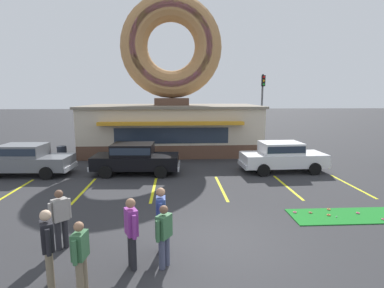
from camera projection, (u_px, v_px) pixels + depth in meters
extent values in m
plane|color=#2D2D30|center=(218.00, 243.00, 8.38)|extent=(160.00, 160.00, 0.00)
cube|color=brown|center=(172.00, 145.00, 22.02)|extent=(12.00, 6.00, 0.90)
cube|color=beige|center=(172.00, 123.00, 21.76)|extent=(12.00, 6.00, 2.30)
cube|color=slate|center=(172.00, 106.00, 21.56)|extent=(12.30, 6.30, 0.16)
cube|color=orange|center=(171.00, 123.00, 18.46)|extent=(9.00, 0.60, 0.20)
cube|color=#232D3D|center=(172.00, 136.00, 18.87)|extent=(7.20, 0.03, 1.00)
cube|color=brown|center=(172.00, 102.00, 21.51)|extent=(2.40, 1.80, 0.50)
torus|color=#B27F4C|center=(171.00, 47.00, 20.88)|extent=(7.10, 1.90, 7.10)
torus|color=#D8728C|center=(171.00, 46.00, 20.46)|extent=(6.25, 1.05, 6.24)
cube|color=#197523|center=(346.00, 216.00, 10.24)|extent=(3.83, 1.36, 0.03)
torus|color=#D8667F|center=(358.00, 213.00, 10.40)|extent=(0.13, 0.13, 0.04)
torus|color=#D17F47|center=(329.00, 215.00, 10.23)|extent=(0.13, 0.13, 0.04)
torus|color=#D8667F|center=(295.00, 212.00, 10.48)|extent=(0.13, 0.13, 0.04)
torus|color=#D8667F|center=(383.00, 219.00, 9.89)|extent=(0.13, 0.13, 0.04)
torus|color=#A5724C|center=(310.00, 213.00, 10.44)|extent=(0.13, 0.13, 0.04)
torus|color=#D17F47|center=(329.00, 209.00, 10.74)|extent=(0.13, 0.13, 0.04)
sphere|color=white|center=(337.00, 217.00, 10.08)|extent=(0.04, 0.04, 0.04)
cube|color=black|center=(136.00, 161.00, 15.66)|extent=(4.48, 1.96, 0.68)
cube|color=black|center=(133.00, 149.00, 15.56)|extent=(2.17, 1.65, 0.60)
cube|color=#232D3D|center=(133.00, 149.00, 15.55)|extent=(2.09, 1.67, 0.36)
cube|color=silver|center=(179.00, 166.00, 15.72)|extent=(0.18, 1.67, 0.24)
cube|color=silver|center=(94.00, 166.00, 15.68)|extent=(0.18, 1.67, 0.24)
cylinder|color=black|center=(164.00, 164.00, 16.60)|extent=(0.65, 0.25, 0.64)
cylinder|color=black|center=(161.00, 172.00, 14.86)|extent=(0.65, 0.25, 0.64)
cylinder|color=black|center=(114.00, 164.00, 16.57)|extent=(0.65, 0.25, 0.64)
cylinder|color=black|center=(106.00, 172.00, 14.84)|extent=(0.65, 0.25, 0.64)
cube|color=slate|center=(27.00, 162.00, 15.41)|extent=(4.48, 1.97, 0.68)
cube|color=slate|center=(23.00, 150.00, 15.30)|extent=(2.17, 1.66, 0.60)
cube|color=#232D3D|center=(23.00, 150.00, 15.30)|extent=(2.09, 1.68, 0.36)
cube|color=silver|center=(71.00, 167.00, 15.46)|extent=(0.18, 1.67, 0.24)
cylinder|color=black|center=(62.00, 165.00, 16.34)|extent=(0.65, 0.25, 0.64)
cylinder|color=black|center=(46.00, 173.00, 14.61)|extent=(0.65, 0.25, 0.64)
cylinder|color=black|center=(11.00, 165.00, 16.32)|extent=(0.65, 0.25, 0.64)
cube|color=silver|center=(283.00, 159.00, 16.15)|extent=(4.47, 1.94, 0.68)
cube|color=silver|center=(281.00, 148.00, 16.03)|extent=(2.16, 1.65, 0.60)
cube|color=#232D3D|center=(281.00, 147.00, 16.02)|extent=(2.08, 1.67, 0.36)
cube|color=silver|center=(322.00, 163.00, 16.40)|extent=(0.17, 1.67, 0.24)
cube|color=silver|center=(242.00, 165.00, 15.97)|extent=(0.17, 1.67, 0.24)
cylinder|color=black|center=(299.00, 161.00, 17.20)|extent=(0.65, 0.25, 0.64)
cylinder|color=black|center=(315.00, 169.00, 15.47)|extent=(0.65, 0.25, 0.64)
cylinder|color=black|center=(253.00, 162.00, 16.94)|extent=(0.65, 0.25, 0.64)
cylinder|color=black|center=(264.00, 170.00, 15.21)|extent=(0.65, 0.25, 0.64)
cylinder|color=#232328|center=(65.00, 233.00, 8.11)|extent=(0.15, 0.15, 0.81)
cylinder|color=#232328|center=(58.00, 236.00, 7.97)|extent=(0.15, 0.15, 0.81)
cube|color=gray|center=(60.00, 210.00, 7.92)|extent=(0.44, 0.44, 0.59)
cylinder|color=gray|center=(69.00, 208.00, 8.11)|extent=(0.10, 0.10, 0.54)
cylinder|color=gray|center=(50.00, 213.00, 7.75)|extent=(0.10, 0.10, 0.54)
sphere|color=brown|center=(59.00, 194.00, 7.85)|extent=(0.22, 0.22, 0.22)
cylinder|color=#474C66|center=(161.00, 235.00, 7.95)|extent=(0.15, 0.15, 0.87)
cylinder|color=#474C66|center=(161.00, 238.00, 7.76)|extent=(0.15, 0.15, 0.87)
cube|color=#33478C|center=(161.00, 209.00, 7.73)|extent=(0.25, 0.38, 0.64)
cylinder|color=#33478C|center=(161.00, 207.00, 7.98)|extent=(0.10, 0.10, 0.58)
cylinder|color=#33478C|center=(161.00, 214.00, 7.49)|extent=(0.10, 0.10, 0.58)
sphere|color=#9E7051|center=(161.00, 192.00, 7.66)|extent=(0.23, 0.23, 0.23)
cylinder|color=#7F7056|center=(84.00, 272.00, 6.38)|extent=(0.15, 0.15, 0.77)
cylinder|color=#7F7056|center=(80.00, 278.00, 6.18)|extent=(0.15, 0.15, 0.77)
cube|color=#386B42|center=(80.00, 245.00, 6.17)|extent=(0.29, 0.41, 0.56)
cylinder|color=#386B42|center=(85.00, 241.00, 6.42)|extent=(0.10, 0.10, 0.52)
cylinder|color=#386B42|center=(74.00, 253.00, 5.93)|extent=(0.10, 0.10, 0.52)
sphere|color=#9E7051|center=(79.00, 227.00, 6.10)|extent=(0.21, 0.21, 0.21)
cylinder|color=#7F7056|center=(49.00, 266.00, 6.51)|extent=(0.15, 0.15, 0.86)
cylinder|color=#7F7056|center=(50.00, 271.00, 6.33)|extent=(0.15, 0.15, 0.86)
cube|color=black|center=(47.00, 236.00, 6.30)|extent=(0.38, 0.45, 0.63)
cylinder|color=black|center=(46.00, 233.00, 6.52)|extent=(0.10, 0.10, 0.58)
cylinder|color=black|center=(48.00, 242.00, 6.09)|extent=(0.10, 0.10, 0.58)
sphere|color=beige|center=(45.00, 215.00, 6.22)|extent=(0.23, 0.23, 0.23)
cylinder|color=#232328|center=(131.00, 249.00, 7.23)|extent=(0.15, 0.15, 0.86)
cylinder|color=#232328|center=(133.00, 253.00, 7.06)|extent=(0.15, 0.15, 0.86)
cube|color=#8C3393|center=(131.00, 222.00, 7.02)|extent=(0.38, 0.45, 0.63)
cylinder|color=#8C3393|center=(128.00, 219.00, 7.25)|extent=(0.10, 0.10, 0.58)
cylinder|color=#8C3393|center=(134.00, 227.00, 6.81)|extent=(0.10, 0.10, 0.58)
sphere|color=#9E7051|center=(130.00, 203.00, 6.95)|extent=(0.23, 0.23, 0.23)
cylinder|color=#474C66|center=(162.00, 254.00, 7.10)|extent=(0.15, 0.15, 0.76)
cylinder|color=#474C66|center=(167.00, 250.00, 7.28)|extent=(0.15, 0.15, 0.76)
cube|color=#386B42|center=(164.00, 226.00, 7.08)|extent=(0.41, 0.45, 0.56)
cylinder|color=#386B42|center=(158.00, 231.00, 6.87)|extent=(0.10, 0.10, 0.51)
cylinder|color=#386B42|center=(170.00, 223.00, 7.30)|extent=(0.10, 0.10, 0.51)
sphere|color=brown|center=(164.00, 210.00, 7.01)|extent=(0.20, 0.20, 0.20)
cylinder|color=#232833|center=(62.00, 154.00, 18.46)|extent=(0.56, 0.56, 0.95)
torus|color=black|center=(62.00, 147.00, 18.38)|extent=(0.57, 0.57, 0.05)
cylinder|color=#595B60|center=(262.00, 109.00, 25.56)|extent=(0.16, 0.16, 5.80)
cube|color=black|center=(263.00, 81.00, 24.99)|extent=(0.28, 0.24, 0.90)
sphere|color=red|center=(264.00, 77.00, 24.83)|extent=(0.18, 0.18, 0.18)
sphere|color=orange|center=(264.00, 81.00, 24.88)|extent=(0.18, 0.18, 0.18)
sphere|color=green|center=(264.00, 84.00, 24.92)|extent=(0.18, 0.18, 0.18)
cube|color=yellow|center=(14.00, 191.00, 12.86)|extent=(0.12, 3.60, 0.01)
cube|color=yellow|center=(85.00, 190.00, 13.03)|extent=(0.12, 3.60, 0.01)
cube|color=yellow|center=(154.00, 189.00, 13.19)|extent=(0.12, 3.60, 0.01)
cube|color=yellow|center=(221.00, 188.00, 13.35)|extent=(0.12, 3.60, 0.01)
cube|color=yellow|center=(287.00, 187.00, 13.52)|extent=(0.12, 3.60, 0.01)
cube|color=yellow|center=(351.00, 186.00, 13.68)|extent=(0.12, 3.60, 0.01)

